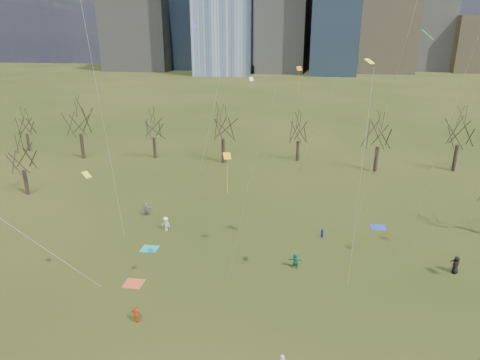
# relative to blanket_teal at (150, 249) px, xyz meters

# --- Properties ---
(ground) EXTENTS (500.00, 500.00, 0.00)m
(ground) POSITION_rel_blanket_teal_xyz_m (8.78, -9.91, -0.01)
(ground) COLOR black
(ground) RESTS_ON ground
(bare_tree_row) EXTENTS (113.04, 29.80, 9.50)m
(bare_tree_row) POSITION_rel_blanket_teal_xyz_m (8.69, 27.32, 6.10)
(bare_tree_row) COLOR black
(bare_tree_row) RESTS_ON ground
(blanket_teal) EXTENTS (1.60, 1.50, 0.03)m
(blanket_teal) POSITION_rel_blanket_teal_xyz_m (0.00, 0.00, 0.00)
(blanket_teal) COLOR teal
(blanket_teal) RESTS_ON ground
(blanket_navy) EXTENTS (1.60, 1.50, 0.03)m
(blanket_navy) POSITION_rel_blanket_teal_xyz_m (23.23, 8.55, 0.00)
(blanket_navy) COLOR #2534AF
(blanket_navy) RESTS_ON ground
(blanket_crimson) EXTENTS (1.60, 1.50, 0.03)m
(blanket_crimson) POSITION_rel_blanket_teal_xyz_m (0.80, -6.12, 0.00)
(blanket_crimson) COLOR #CD4D29
(blanket_crimson) RESTS_ON ground
(person_4) EXTENTS (0.88, 0.50, 1.42)m
(person_4) POSITION_rel_blanket_teal_xyz_m (2.98, -10.98, 0.70)
(person_4) COLOR #E74219
(person_4) RESTS_ON ground
(person_5) EXTENTS (1.41, 0.56, 1.48)m
(person_5) POSITION_rel_blanket_teal_xyz_m (14.41, -1.44, 0.73)
(person_5) COLOR #1C7F5A
(person_5) RESTS_ON ground
(person_6) EXTENTS (0.88, 0.97, 1.66)m
(person_6) POSITION_rel_blanket_teal_xyz_m (28.56, -0.21, 0.82)
(person_6) COLOR black
(person_6) RESTS_ON ground
(person_8) EXTENTS (0.60, 0.61, 1.00)m
(person_8) POSITION_rel_blanket_teal_xyz_m (17.00, 5.03, 0.48)
(person_8) COLOR #222294
(person_8) RESTS_ON ground
(person_9) EXTENTS (1.16, 0.90, 1.59)m
(person_9) POSITION_rel_blanket_teal_xyz_m (0.35, 4.28, 0.78)
(person_9) COLOR white
(person_9) RESTS_ON ground
(person_10) EXTENTS (0.97, 0.59, 1.55)m
(person_10) POSITION_rel_blanket_teal_xyz_m (28.54, 0.05, 0.76)
(person_10) COLOR #BD3F1B
(person_10) RESTS_ON ground
(person_11) EXTENTS (1.58, 1.08, 1.64)m
(person_11) POSITION_rel_blanket_teal_xyz_m (-3.12, 7.70, 0.80)
(person_11) COLOR slate
(person_11) RESTS_ON ground
(kites_airborne) EXTENTS (70.19, 41.48, 29.30)m
(kites_airborne) POSITION_rel_blanket_teal_xyz_m (15.65, 1.57, 12.36)
(kites_airborne) COLOR #F1A614
(kites_airborne) RESTS_ON ground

